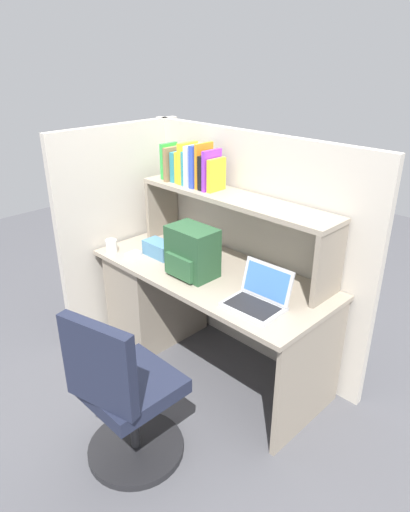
{
  "coord_description": "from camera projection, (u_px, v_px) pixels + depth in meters",
  "views": [
    {
      "loc": [
        1.8,
        -1.85,
        2.01
      ],
      "look_at": [
        0.0,
        -0.05,
        0.85
      ],
      "focal_mm": 32.03,
      "sensor_mm": 36.0,
      "label": 1
    }
  ],
  "objects": [
    {
      "name": "paper_cup",
      "position": [
        112.0,
        246.0,
        3.12
      ],
      "size": [
        0.08,
        0.08,
        0.09
      ],
      "primitive_type": "cylinder",
      "color": "white",
      "rests_on": "desk"
    },
    {
      "name": "cubicle_partition_left",
      "position": [
        124.0,
        231.0,
        3.38
      ],
      "size": [
        0.05,
        1.06,
        1.55
      ],
      "primitive_type": "cube",
      "color": "#BCB5A8",
      "rests_on": "ground_plane"
    },
    {
      "name": "tissue_box",
      "position": [
        159.0,
        249.0,
        3.07
      ],
      "size": [
        0.22,
        0.12,
        0.1
      ],
      "primitive_type": "cube",
      "rotation": [
        0.0,
        0.0,
        0.01
      ],
      "color": "teal",
      "rests_on": "desk"
    },
    {
      "name": "reference_books_on_shelf",
      "position": [
        192.0,
        166.0,
        3.01
      ],
      "size": [
        0.49,
        0.19,
        0.29
      ],
      "color": "green",
      "rests_on": "overhead_hutch"
    },
    {
      "name": "overhead_hutch",
      "position": [
        233.0,
        211.0,
        2.86
      ],
      "size": [
        1.44,
        0.28,
        0.45
      ],
      "color": "gray",
      "rests_on": "desk"
    },
    {
      "name": "desk",
      "position": [
        172.0,
        295.0,
        3.27
      ],
      "size": [
        1.6,
        0.7,
        0.73
      ],
      "color": "gray",
      "rests_on": "ground_plane"
    },
    {
      "name": "ground_plane",
      "position": [
        210.0,
        364.0,
        3.18
      ],
      "size": [
        8.0,
        8.0,
        0.0
      ],
      "primitive_type": "plane",
      "color": "#4C4C51"
    },
    {
      "name": "laptop",
      "position": [
        258.0,
        297.0,
        2.47
      ],
      "size": [
        0.32,
        0.27,
        0.22
      ],
      "color": "#B7BABF",
      "rests_on": "desk"
    },
    {
      "name": "cubicle_partition_rear",
      "position": [
        250.0,
        247.0,
        3.11
      ],
      "size": [
        1.84,
        0.05,
        1.55
      ],
      "primitive_type": "cube",
      "color": "#BCB5A8",
      "rests_on": "ground_plane"
    },
    {
      "name": "computer_mouse",
      "position": [
        133.0,
        255.0,
        3.07
      ],
      "size": [
        0.07,
        0.11,
        0.03
      ],
      "primitive_type": "cube",
      "rotation": [
        0.0,
        0.0,
        0.1
      ],
      "color": "silver",
      "rests_on": "desk"
    },
    {
      "name": "backpack",
      "position": [
        192.0,
        252.0,
        2.78
      ],
      "size": [
        0.3,
        0.22,
        0.31
      ],
      "color": "#264C2D",
      "rests_on": "desk"
    },
    {
      "name": "office_chair",
      "position": [
        125.0,
        401.0,
        2.3
      ],
      "size": [
        0.52,
        0.53,
        0.93
      ],
      "rotation": [
        0.0,
        0.0,
        3.38
      ],
      "color": "black",
      "rests_on": "ground_plane"
    }
  ]
}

